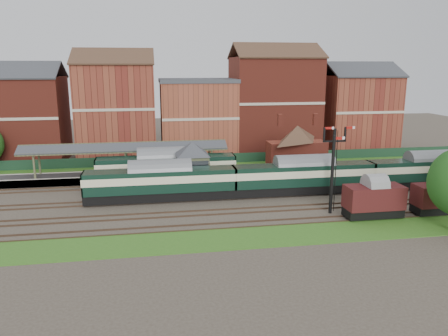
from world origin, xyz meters
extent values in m
plane|color=#473D33|center=(0.00, 0.00, 0.00)|extent=(160.00, 160.00, 0.00)
cube|color=#2D6619|center=(0.00, 16.00, 0.03)|extent=(90.00, 4.50, 0.06)
cube|color=#2D6619|center=(0.00, -12.00, 0.03)|extent=(90.00, 5.00, 0.06)
cube|color=#193823|center=(0.00, 18.00, 0.75)|extent=(90.00, 0.12, 1.50)
cube|color=#2D2D2D|center=(-5.00, 9.75, 0.50)|extent=(55.00, 3.40, 1.00)
cube|color=#677855|center=(-3.00, 3.25, 1.20)|extent=(3.40, 3.20, 2.40)
cube|color=#4A4E30|center=(-3.00, 3.25, 3.40)|extent=(3.60, 3.40, 2.00)
pyramid|color=#383A3F|center=(-3.00, 3.25, 5.20)|extent=(5.40, 5.40, 1.60)
cube|color=maroon|center=(5.00, 3.25, 1.10)|extent=(3.00, 2.40, 2.20)
cube|color=#4C3323|center=(5.00, 2.60, 2.55)|extent=(3.20, 1.34, 0.79)
cube|color=#4C3323|center=(5.00, 3.90, 2.55)|extent=(3.20, 1.34, 0.79)
cube|color=maroon|center=(12.00, 9.75, 2.75)|extent=(8.00, 3.00, 3.50)
pyramid|color=#4C3323|center=(12.00, 9.75, 5.60)|extent=(8.10, 8.10, 2.20)
cube|color=maroon|center=(9.50, 9.75, 6.10)|extent=(0.60, 0.60, 1.60)
cube|color=maroon|center=(14.50, 9.75, 6.10)|extent=(0.60, 0.60, 1.60)
cube|color=#4A4E30|center=(-22.00, 8.45, 2.70)|extent=(0.22, 0.22, 3.40)
cube|color=#4A4E30|center=(0.00, 11.05, 2.70)|extent=(0.22, 0.22, 3.40)
cube|color=#383A3F|center=(-11.00, 8.80, 4.60)|extent=(26.00, 1.99, 0.90)
cube|color=#383A3F|center=(-11.00, 10.70, 4.60)|extent=(26.00, 1.99, 0.90)
cube|color=#4A4E30|center=(-11.00, 9.75, 4.98)|extent=(26.00, 0.20, 0.20)
cube|color=black|center=(12.00, -2.50, 4.00)|extent=(0.25, 0.25, 8.00)
cube|color=black|center=(12.00, -2.50, 6.60)|extent=(2.60, 0.18, 0.18)
cube|color=#B2140F|center=(11.35, -2.50, 8.05)|extent=(1.10, 0.08, 0.25)
cube|color=#B2140F|center=(13.75, -2.50, 8.05)|extent=(1.10, 0.08, 0.25)
cube|color=black|center=(10.00, -7.00, 4.00)|extent=(0.25, 0.25, 8.00)
cube|color=#B2140F|center=(10.55, -7.00, 7.70)|extent=(1.10, 0.08, 0.25)
cube|color=maroon|center=(-28.00, 25.00, 6.50)|extent=(14.00, 10.00, 13.00)
cube|color=maroon|center=(-13.00, 25.00, 7.50)|extent=(12.00, 10.00, 15.00)
cube|color=#984831|center=(0.00, 25.00, 6.00)|extent=(12.00, 10.00, 12.00)
cube|color=maroon|center=(13.00, 25.00, 8.00)|extent=(14.00, 10.00, 16.00)
cube|color=maroon|center=(28.00, 25.00, 6.50)|extent=(12.00, 10.00, 13.00)
cube|color=black|center=(-6.86, 0.00, 0.66)|extent=(16.46, 2.30, 1.01)
cube|color=black|center=(-6.86, 0.00, 2.35)|extent=(16.46, 2.56, 2.38)
cube|color=#EDE9BD|center=(-6.86, 0.00, 2.64)|extent=(16.48, 2.60, 0.82)
cube|color=slate|center=(-6.86, 0.00, 3.68)|extent=(16.46, 2.56, 0.55)
cube|color=black|center=(9.60, 0.00, 0.66)|extent=(16.46, 2.30, 1.01)
cube|color=black|center=(9.60, 0.00, 2.35)|extent=(16.46, 2.56, 2.38)
cube|color=#EDE9BD|center=(9.60, 0.00, 2.64)|extent=(16.48, 2.60, 0.82)
cube|color=slate|center=(9.60, 0.00, 3.68)|extent=(16.46, 2.56, 0.55)
cube|color=black|center=(26.06, 0.00, 0.66)|extent=(16.46, 2.30, 1.01)
cube|color=black|center=(26.06, 0.00, 2.35)|extent=(16.46, 2.56, 2.38)
cube|color=#EDE9BD|center=(26.06, 0.00, 2.64)|extent=(16.48, 2.60, 0.82)
cube|color=slate|center=(26.06, 0.00, 3.68)|extent=(16.46, 2.56, 0.55)
cube|color=black|center=(-5.93, 6.50, 0.68)|extent=(17.09, 2.39, 1.04)
cube|color=black|center=(-5.93, 6.50, 2.44)|extent=(17.09, 2.66, 2.47)
cube|color=#EDE9BD|center=(-5.93, 6.50, 2.73)|extent=(17.11, 2.70, 0.85)
cube|color=slate|center=(-5.93, 6.50, 3.81)|extent=(17.09, 2.66, 0.57)
cube|color=black|center=(13.57, -9.00, 0.58)|extent=(5.63, 2.07, 0.84)
cube|color=#3F1215|center=(13.57, -9.00, 2.13)|extent=(5.63, 2.44, 2.25)
cube|color=gray|center=(13.57, -9.00, 3.37)|extent=(5.63, 2.44, 0.41)
cube|color=black|center=(20.73, -9.00, 0.56)|extent=(5.28, 1.95, 0.79)
cube|color=#3F1215|center=(20.73, -9.00, 2.01)|extent=(5.28, 2.29, 2.11)
cube|color=gray|center=(20.73, -9.00, 3.17)|extent=(5.28, 2.29, 0.39)
camera|label=1|loc=(-7.60, -46.82, 14.57)|focal=35.00mm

